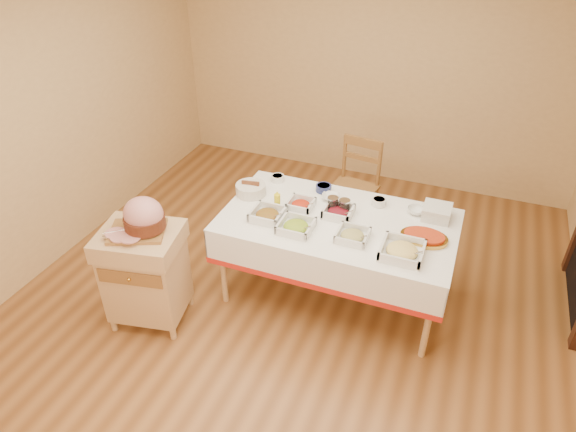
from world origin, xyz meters
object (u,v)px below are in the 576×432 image
at_px(butcher_cart, 145,271).
at_px(brass_platter, 424,237).
at_px(ham_on_board, 143,218).
at_px(dining_table, 337,236).
at_px(preserve_jar_right, 344,207).
at_px(preserve_jar_left, 333,204).
at_px(bread_basket, 251,189).
at_px(dining_chair, 354,186).
at_px(mustard_bottle, 277,201).
at_px(plate_stack, 437,212).

xyz_separation_m(butcher_cart, brass_platter, (1.95, 0.79, 0.31)).
height_order(butcher_cart, ham_on_board, ham_on_board).
relative_size(dining_table, preserve_jar_right, 16.13).
bearing_deg(brass_platter, preserve_jar_left, 169.17).
relative_size(bread_basket, brass_platter, 0.72).
relative_size(dining_chair, mustard_bottle, 5.91).
bearing_deg(plate_stack, dining_chair, 139.71).
xyz_separation_m(butcher_cart, mustard_bottle, (0.77, 0.79, 0.36)).
relative_size(preserve_jar_left, brass_platter, 0.33).
bearing_deg(plate_stack, preserve_jar_left, -166.72).
relative_size(preserve_jar_right, bread_basket, 0.45).
bearing_deg(brass_platter, dining_chair, 127.40).
xyz_separation_m(dining_table, preserve_jar_right, (0.01, 0.12, 0.21)).
xyz_separation_m(dining_chair, preserve_jar_left, (0.04, -0.89, 0.33)).
xyz_separation_m(dining_chair, bread_basket, (-0.67, -0.91, 0.32)).
bearing_deg(brass_platter, bread_basket, 175.08).
xyz_separation_m(mustard_bottle, bread_basket, (-0.29, 0.12, -0.02)).
bearing_deg(bread_basket, preserve_jar_left, 1.39).
bearing_deg(dining_table, preserve_jar_left, 124.65).
bearing_deg(brass_platter, mustard_bottle, 179.90).
bearing_deg(plate_stack, preserve_jar_right, -164.93).
bearing_deg(bread_basket, plate_stack, 7.71).
bearing_deg(mustard_bottle, brass_platter, -0.10).
height_order(dining_chair, mustard_bottle, dining_chair).
distance_m(mustard_bottle, plate_stack, 1.26).
height_order(mustard_bottle, bread_basket, mustard_bottle).
bearing_deg(mustard_bottle, plate_stack, 15.13).
bearing_deg(plate_stack, butcher_cart, -150.67).
relative_size(dining_table, dining_chair, 1.93).
distance_m(dining_chair, mustard_bottle, 1.15).
distance_m(mustard_bottle, bread_basket, 0.32).
height_order(preserve_jar_left, plate_stack, preserve_jar_left).
bearing_deg(brass_platter, preserve_jar_right, 167.61).
xyz_separation_m(ham_on_board, mustard_bottle, (0.73, 0.75, -0.12)).
bearing_deg(bread_basket, preserve_jar_right, 1.22).
bearing_deg(dining_table, bread_basket, 172.47).
relative_size(dining_table, bread_basket, 7.21).
distance_m(dining_table, butcher_cart, 1.52).
bearing_deg(mustard_bottle, preserve_jar_right, 15.22).
distance_m(dining_table, dining_chair, 1.03).
relative_size(ham_on_board, mustard_bottle, 2.63).
distance_m(dining_table, plate_stack, 0.80).
distance_m(ham_on_board, brass_platter, 2.05).
relative_size(butcher_cart, plate_stack, 3.90).
bearing_deg(butcher_cart, preserve_jar_right, 35.71).
distance_m(dining_table, bread_basket, 0.83).
distance_m(preserve_jar_right, bread_basket, 0.81).
relative_size(dining_table, brass_platter, 5.20).
height_order(butcher_cart, plate_stack, plate_stack).
xyz_separation_m(dining_table, preserve_jar_left, (-0.08, 0.12, 0.21)).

